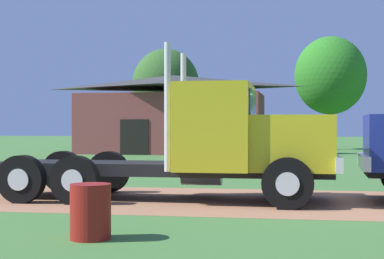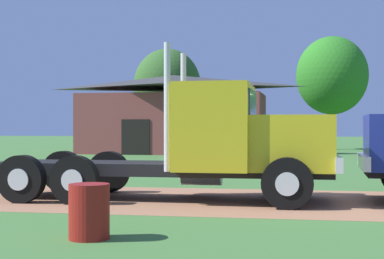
# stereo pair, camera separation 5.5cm
# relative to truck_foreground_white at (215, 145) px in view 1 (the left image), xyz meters

# --- Properties ---
(ground_plane) EXTENTS (200.00, 200.00, 0.00)m
(ground_plane) POSITION_rel_truck_foreground_white_xyz_m (2.25, 0.02, -1.27)
(ground_plane) COLOR #407033
(dirt_track) EXTENTS (120.00, 5.08, 0.01)m
(dirt_track) POSITION_rel_truck_foreground_white_xyz_m (2.25, 0.02, -1.27)
(dirt_track) COLOR #9E6B4C
(dirt_track) RESTS_ON ground_plane
(truck_foreground_white) EXTENTS (7.99, 2.75, 3.53)m
(truck_foreground_white) POSITION_rel_truck_foreground_white_xyz_m (0.00, 0.00, 0.00)
(truck_foreground_white) COLOR black
(truck_foreground_white) RESTS_ON ground_plane
(steel_barrel) EXTENTS (0.62, 0.62, 0.83)m
(steel_barrel) POSITION_rel_truck_foreground_white_xyz_m (-1.27, -4.92, -0.85)
(steel_barrel) COLOR maroon
(steel_barrel) RESTS_ON ground_plane
(shed_building) EXTENTS (12.47, 6.30, 5.16)m
(shed_building) POSITION_rel_truck_foreground_white_xyz_m (-5.95, 24.29, 1.21)
(shed_building) COLOR brown
(shed_building) RESTS_ON ground_plane
(tree_left) EXTENTS (5.24, 5.24, 7.85)m
(tree_left) POSITION_rel_truck_foreground_white_xyz_m (-7.83, 30.96, 3.68)
(tree_left) COLOR #513823
(tree_left) RESTS_ON ground_plane
(tree_mid) EXTENTS (5.50, 5.50, 8.75)m
(tree_mid) POSITION_rel_truck_foreground_white_xyz_m (4.82, 32.76, 4.45)
(tree_mid) COLOR #513823
(tree_mid) RESTS_ON ground_plane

